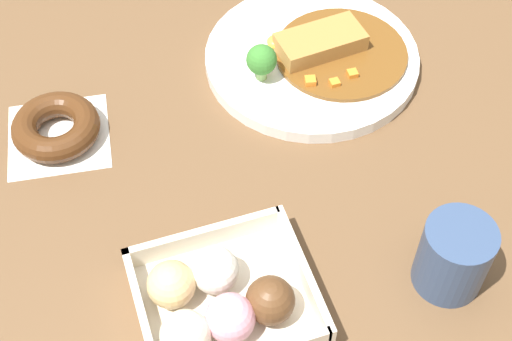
# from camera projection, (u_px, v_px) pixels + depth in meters

# --- Properties ---
(ground_plane) EXTENTS (1.60, 1.60, 0.00)m
(ground_plane) POSITION_uv_depth(u_px,v_px,m) (247.00, 153.00, 0.92)
(ground_plane) COLOR brown
(curry_plate) EXTENTS (0.29, 0.29, 0.07)m
(curry_plate) POSITION_uv_depth(u_px,v_px,m) (313.00, 57.00, 1.01)
(curry_plate) COLOR white
(curry_plate) RESTS_ON ground_plane
(donut_box) EXTENTS (0.18, 0.16, 0.06)m
(donut_box) POSITION_uv_depth(u_px,v_px,m) (218.00, 302.00, 0.76)
(donut_box) COLOR beige
(donut_box) RESTS_ON ground_plane
(chocolate_ring_donut) EXTENTS (0.14, 0.14, 0.03)m
(chocolate_ring_donut) POSITION_uv_depth(u_px,v_px,m) (56.00, 128.00, 0.92)
(chocolate_ring_donut) COLOR white
(chocolate_ring_donut) RESTS_ON ground_plane
(coffee_mug) EXTENTS (0.08, 0.08, 0.09)m
(coffee_mug) POSITION_uv_depth(u_px,v_px,m) (454.00, 256.00, 0.78)
(coffee_mug) COLOR #33476B
(coffee_mug) RESTS_ON ground_plane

